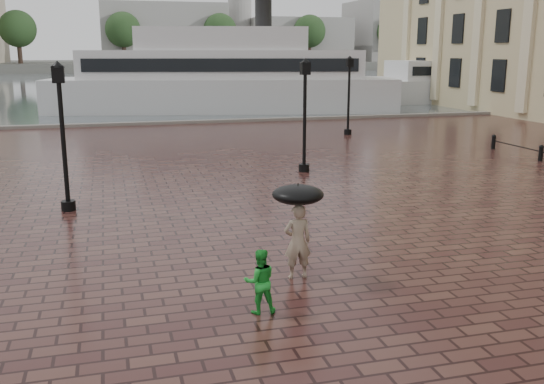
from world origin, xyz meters
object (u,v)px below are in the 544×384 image
at_px(ferry_near, 223,77).
at_px(ferry_far, 477,78).
at_px(child_pedestrian, 260,281).
at_px(street_lamps, 182,109).
at_px(adult_pedestrian, 297,241).

distance_m(ferry_near, ferry_far, 26.17).
distance_m(child_pedestrian, ferry_far, 53.48).
relative_size(ferry_near, ferry_far, 1.27).
xyz_separation_m(street_lamps, ferry_near, (6.04, 22.31, 0.40)).
distance_m(adult_pedestrian, ferry_far, 51.52).
distance_m(adult_pedestrian, child_pedestrian, 1.97).
height_order(adult_pedestrian, child_pedestrian, adult_pedestrian).
height_order(street_lamps, adult_pedestrian, street_lamps).
distance_m(street_lamps, ferry_far, 41.22).
xyz_separation_m(ferry_near, ferry_far, (25.90, 3.75, -0.53)).
distance_m(adult_pedestrian, ferry_near, 37.58).
distance_m(child_pedestrian, ferry_near, 39.29).
xyz_separation_m(child_pedestrian, ferry_near, (6.64, 38.67, 2.10)).
bearing_deg(street_lamps, ferry_far, 39.21).
bearing_deg(ferry_far, ferry_near, -173.86).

